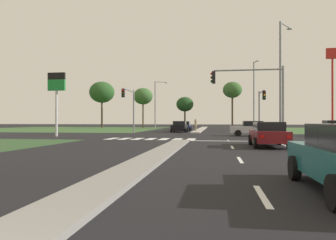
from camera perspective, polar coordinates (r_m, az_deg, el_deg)
ground_plane at (r=31.52m, az=4.05°, el=-2.97°), size 200.00×200.00×0.00m
grass_verge_far_left at (r=62.54m, az=-17.96°, el=-1.55°), size 35.00×35.00×0.01m
median_island_near at (r=12.72m, az=-2.94°, el=-6.88°), size 1.20×22.00×0.14m
median_island_far at (r=56.45m, az=6.11°, el=-1.64°), size 1.20×36.00×0.14m
lane_dash_near at (r=6.98m, az=16.77°, el=-13.07°), size 0.14×2.00×0.01m
lane_dash_second at (r=12.86m, az=12.98°, el=-7.10°), size 0.14×2.00×0.01m
lane_dash_third at (r=18.82m, az=11.61°, el=-4.88°), size 0.14×2.00×0.01m
lane_dash_fourth at (r=24.80m, az=10.90°, el=-3.73°), size 0.14×2.00×0.01m
edge_line_right at (r=14.14m, az=26.54°, el=-6.46°), size 0.14×24.00×0.01m
stop_bar_near at (r=24.46m, az=11.64°, el=-3.78°), size 6.40×0.50×0.01m
crosswalk_bar_near at (r=27.70m, az=-10.18°, el=-3.35°), size 0.70×2.80×0.01m
crosswalk_bar_second at (r=27.35m, az=-7.90°, el=-3.39°), size 0.70×2.80×0.01m
crosswalk_bar_third at (r=27.05m, az=-5.56°, el=-3.43°), size 0.70×2.80×0.01m
crosswalk_bar_fourth at (r=26.79m, az=-3.17°, el=-3.46°), size 0.70×2.80×0.01m
crosswalk_bar_fifth at (r=26.58m, az=-0.74°, el=-3.49°), size 0.70×2.80×0.01m
crosswalk_bar_sixth at (r=26.41m, az=1.73°, el=-3.51°), size 0.70×2.80×0.01m
crosswalk_bar_seventh at (r=26.30m, az=4.22°, el=-3.53°), size 0.70×2.80×0.01m
car_silver_near at (r=33.09m, az=14.94°, el=-1.47°), size 4.27×1.95×1.54m
car_beige_second at (r=35.48m, az=28.32°, el=-1.32°), size 4.29×2.04×1.60m
car_maroon_third at (r=19.80m, az=17.82°, el=-2.43°), size 2.02×4.49×1.49m
car_black_fourth at (r=43.07m, az=2.14°, el=-1.18°), size 2.09×4.54×1.51m
car_navy_sixth at (r=49.83m, az=2.98°, el=-1.05°), size 2.09×4.24×1.47m
traffic_signal_near_right at (r=25.08m, az=15.66°, el=5.45°), size 5.56×0.32×5.74m
traffic_signal_far_left at (r=37.65m, az=-6.97°, el=3.19°), size 0.32×4.84×5.40m
traffic_signal_far_right at (r=36.83m, az=16.59°, el=2.83°), size 0.32×4.12×5.03m
street_lamp_second at (r=30.27m, az=19.92°, el=7.93°), size 1.56×2.00×10.48m
street_lamp_third at (r=49.32m, az=15.42°, el=4.79°), size 0.67×2.10×10.49m
street_lamp_fourth at (r=56.62m, az=-2.15°, el=3.24°), size 2.27×1.05×8.67m
pedestrian_at_median at (r=42.46m, az=5.08°, el=-0.64°), size 0.34×0.34×1.72m
fastfood_pole_sign at (r=53.64m, az=27.75°, el=7.90°), size 1.80×0.40×12.48m
fuel_price_totem at (r=33.36m, az=-19.64°, el=5.22°), size 1.80×0.24×6.38m
treeline_near at (r=70.37m, az=-11.95°, el=4.95°), size 5.45×5.45×10.13m
treeline_second at (r=69.98m, az=-4.57°, el=4.31°), size 4.30×4.30×8.83m
treeline_third at (r=66.58m, az=3.09°, el=2.86°), size 3.64×3.64×6.61m
treeline_fourth at (r=66.90m, az=11.64°, el=5.33°), size 3.95×3.95×9.68m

